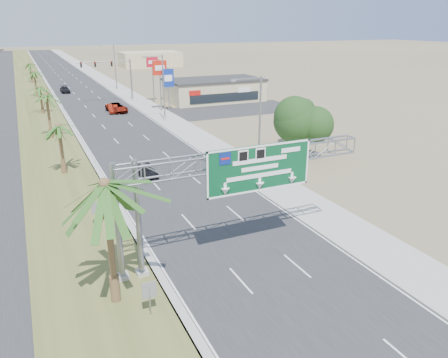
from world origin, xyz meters
The scene contains 29 objects.
ground centered at (0.00, 0.00, 0.00)m, with size 600.00×600.00×0.00m, color #8C7A59.
road centered at (0.00, 110.00, 0.01)m, with size 12.00×300.00×0.02m, color #28282B.
sidewalk_right centered at (8.50, 110.00, 0.05)m, with size 4.00×300.00×0.10m, color #9E9B93.
median_grass centered at (-10.00, 110.00, 0.06)m, with size 7.00×300.00×0.12m, color #4E5927.
opposing_road centered at (-17.00, 110.00, 0.01)m, with size 8.00×300.00×0.02m, color #28282B.
sign_gantry centered at (-1.06, 9.93, 6.06)m, with size 16.75×1.24×7.50m.
palm_near centered at (-9.20, 8.00, 6.93)m, with size 5.70×5.70×8.35m.
palm_row_b centered at (-9.50, 32.00, 4.90)m, with size 3.99×3.99×5.95m.
palm_row_c centered at (-9.50, 48.00, 5.66)m, with size 3.99×3.99×6.75m.
palm_row_d centered at (-9.50, 66.00, 4.42)m, with size 3.99×3.99×5.45m.
palm_row_e centered at (-9.50, 85.00, 5.09)m, with size 3.99×3.99×6.15m.
palm_row_f centered at (-9.50, 110.00, 4.71)m, with size 3.99×3.99×5.75m.
streetlight_near centered at (7.30, 22.00, 4.69)m, with size 3.27×0.44×10.00m.
streetlight_mid centered at (7.30, 52.00, 4.69)m, with size 3.27×0.44×10.00m.
streetlight_far centered at (7.30, 88.00, 4.69)m, with size 3.27×0.44×10.00m.
signal_mast centered at (5.17, 71.97, 4.85)m, with size 10.28×0.71×8.00m.
store_building centered at (22.00, 66.00, 2.00)m, with size 18.00×10.00×4.00m, color tan.
oak_near centered at (15.00, 26.00, 4.53)m, with size 4.50×4.50×6.80m.
oak_far centered at (18.00, 30.00, 3.82)m, with size 3.50×3.50×5.60m.
median_signback_a centered at (-7.80, 6.00, 1.45)m, with size 0.75×0.08×2.08m.
median_signback_b centered at (-8.50, 18.00, 1.45)m, with size 0.75×0.08×2.08m.
building_distant_right centered at (30.00, 140.00, 2.50)m, with size 20.00×12.00×5.00m, color tan.
car_left_lane centered at (-2.10, 27.75, 0.68)m, with size 1.61×4.01×1.36m, color black.
car_mid_lane centered at (1.50, 62.36, 0.71)m, with size 1.51×4.32×1.42m, color maroon.
car_right_lane centered at (2.16, 62.39, 0.77)m, with size 2.55×5.54×1.54m, color gray.
car_far centered at (-3.59, 89.31, 0.66)m, with size 1.86×4.57×1.33m, color black.
pole_sign_red_near centered at (9.34, 59.83, 6.88)m, with size 2.40×0.35×8.77m.
pole_sign_blue centered at (10.58, 59.31, 5.41)m, with size 2.02×0.46×7.38m.
pole_sign_red_far centered at (10.59, 68.64, 6.88)m, with size 2.22×0.53×8.70m.
Camera 1 is at (-12.33, -13.00, 14.56)m, focal length 35.00 mm.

